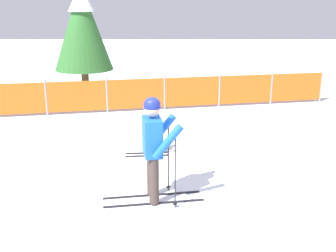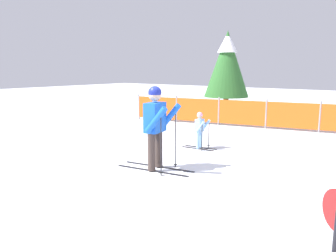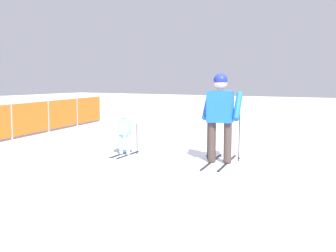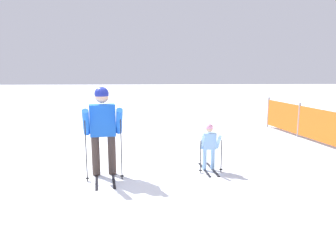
{
  "view_description": "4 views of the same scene",
  "coord_description": "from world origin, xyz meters",
  "px_view_note": "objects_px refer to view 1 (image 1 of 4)",
  "views": [
    {
      "loc": [
        0.42,
        -6.08,
        3.18
      ],
      "look_at": [
        0.37,
        1.45,
        0.92
      ],
      "focal_mm": 45.0,
      "sensor_mm": 36.0,
      "label": 1
    },
    {
      "loc": [
        4.34,
        -4.88,
        2.09
      ],
      "look_at": [
        -0.37,
        1.36,
        0.72
      ],
      "focal_mm": 35.0,
      "sensor_mm": 36.0,
      "label": 2
    },
    {
      "loc": [
        -7.41,
        -2.86,
        1.65
      ],
      "look_at": [
        0.24,
        1.47,
        0.65
      ],
      "focal_mm": 45.0,
      "sensor_mm": 36.0,
      "label": 3
    },
    {
      "loc": [
        6.39,
        1.27,
        2.15
      ],
      "look_at": [
        -0.09,
        1.53,
        0.94
      ],
      "focal_mm": 35.0,
      "sensor_mm": 36.0,
      "label": 4
    }
  ],
  "objects_px": {
    "skier_adult": "(154,140)",
    "conifer_far": "(82,25)",
    "skier_child": "(147,130)",
    "safety_fence": "(165,93)"
  },
  "relations": [
    {
      "from": "skier_child",
      "to": "conifer_far",
      "type": "height_order",
      "value": "conifer_far"
    },
    {
      "from": "skier_child",
      "to": "safety_fence",
      "type": "xyz_separation_m",
      "value": [
        0.31,
        3.91,
        -0.04
      ]
    },
    {
      "from": "skier_adult",
      "to": "conifer_far",
      "type": "relative_size",
      "value": 0.46
    },
    {
      "from": "skier_child",
      "to": "conifer_far",
      "type": "bearing_deg",
      "value": 105.96
    },
    {
      "from": "skier_adult",
      "to": "safety_fence",
      "type": "height_order",
      "value": "skier_adult"
    },
    {
      "from": "skier_child",
      "to": "skier_adult",
      "type": "bearing_deg",
      "value": -89.53
    },
    {
      "from": "skier_adult",
      "to": "skier_child",
      "type": "xyz_separation_m",
      "value": [
        -0.23,
        2.11,
        -0.48
      ]
    },
    {
      "from": "skier_adult",
      "to": "safety_fence",
      "type": "relative_size",
      "value": 0.17
    },
    {
      "from": "safety_fence",
      "to": "conifer_far",
      "type": "distance_m",
      "value": 4.29
    },
    {
      "from": "skier_child",
      "to": "conifer_far",
      "type": "distance_m",
      "value": 7.22
    }
  ]
}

